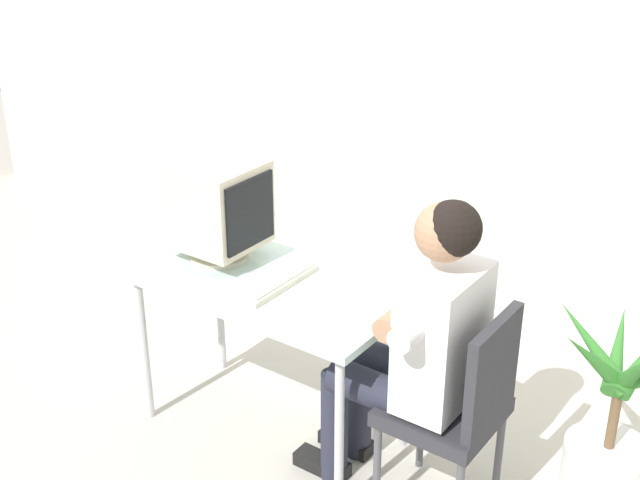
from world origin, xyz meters
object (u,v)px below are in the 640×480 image
desk (270,295)px  potted_plant (612,432)px  crt_monitor (218,205)px  office_chair (459,404)px  person_seated (417,340)px  keyboard (274,281)px

desk → potted_plant: potted_plant is taller
desk → crt_monitor: (-0.31, 0.04, 0.31)m
desk → crt_monitor: size_ratio=2.68×
office_chair → potted_plant: size_ratio=1.05×
office_chair → potted_plant: 0.66m
desk → person_seated: size_ratio=0.90×
desk → person_seated: person_seated is taller
crt_monitor → keyboard: (0.34, -0.06, -0.23)m
office_chair → keyboard: bearing=-179.5°
crt_monitor → keyboard: size_ratio=1.04×
desk → potted_plant: 1.45m
person_seated → office_chair: bearing=0.0°
keyboard → crt_monitor: bearing=170.3°
office_chair → desk: bearing=179.6°
desk → office_chair: bearing=-0.4°
keyboard → office_chair: size_ratio=0.46×
crt_monitor → office_chair: bearing=-2.4°
person_seated → potted_plant: bearing=35.3°
office_chair → potted_plant: office_chair is taller
keyboard → person_seated: (0.66, 0.01, -0.05)m
crt_monitor → office_chair: crt_monitor is taller
potted_plant → desk: bearing=-161.6°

